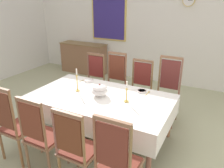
% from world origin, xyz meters
% --- Properties ---
extents(ground, '(7.78, 5.87, 0.04)m').
position_xyz_m(ground, '(0.00, 0.00, -0.02)').
color(ground, '#AAAE89').
extents(back_wall, '(7.78, 0.08, 3.55)m').
position_xyz_m(back_wall, '(0.00, 2.98, 1.78)').
color(back_wall, silver).
rests_on(back_wall, ground).
extents(dining_table, '(2.19, 1.24, 0.75)m').
position_xyz_m(dining_table, '(0.00, -0.07, 0.68)').
color(dining_table, olive).
rests_on(dining_table, ground).
extents(tablecloth, '(2.21, 1.26, 0.33)m').
position_xyz_m(tablecloth, '(0.00, -0.07, 0.67)').
color(tablecloth, white).
rests_on(tablecloth, dining_table).
extents(chair_south_a, '(0.44, 0.42, 1.17)m').
position_xyz_m(chair_south_a, '(-0.79, -1.09, 0.59)').
color(chair_south_a, '#855D48').
rests_on(chair_south_a, ground).
extents(chair_north_a, '(0.44, 0.42, 1.10)m').
position_xyz_m(chair_north_a, '(-0.79, 0.96, 0.57)').
color(chair_north_a, brown).
rests_on(chair_north_a, ground).
extents(chair_south_b, '(0.44, 0.42, 1.11)m').
position_xyz_m(chair_south_b, '(-0.28, -1.09, 0.57)').
color(chair_south_b, brown).
rests_on(chair_south_b, ground).
extents(chair_north_b, '(0.44, 0.42, 1.18)m').
position_xyz_m(chair_north_b, '(-0.28, 0.96, 0.59)').
color(chair_north_b, brown).
rests_on(chair_north_b, ground).
extents(chair_south_c, '(0.44, 0.42, 1.09)m').
position_xyz_m(chair_south_c, '(0.27, -1.09, 0.57)').
color(chair_south_c, brown).
rests_on(chair_south_c, ground).
extents(chair_north_c, '(0.44, 0.42, 1.10)m').
position_xyz_m(chair_north_c, '(0.27, 0.96, 0.57)').
color(chair_north_c, brown).
rests_on(chair_north_c, ground).
extents(chair_south_d, '(0.44, 0.42, 1.16)m').
position_xyz_m(chair_south_d, '(0.80, -1.09, 0.59)').
color(chair_south_d, '#8A6147').
rests_on(chair_south_d, ground).
extents(chair_north_d, '(0.44, 0.42, 1.22)m').
position_xyz_m(chair_north_d, '(0.80, 0.96, 0.61)').
color(chair_north_d, brown).
rests_on(chair_north_d, ground).
extents(soup_tureen, '(0.26, 0.26, 0.21)m').
position_xyz_m(soup_tureen, '(-0.02, -0.07, 0.85)').
color(soup_tureen, silver).
rests_on(soup_tureen, tablecloth).
extents(candlestick_west, '(0.07, 0.07, 0.38)m').
position_xyz_m(candlestick_west, '(-0.44, -0.07, 0.91)').
color(candlestick_west, gold).
rests_on(candlestick_west, tablecloth).
extents(candlestick_east, '(0.07, 0.07, 0.33)m').
position_xyz_m(candlestick_east, '(0.44, -0.07, 0.88)').
color(candlestick_east, gold).
rests_on(candlestick_east, tablecloth).
extents(bowl_near_left, '(0.15, 0.15, 0.03)m').
position_xyz_m(bowl_near_left, '(0.52, 0.38, 0.77)').
color(bowl_near_left, silver).
rests_on(bowl_near_left, tablecloth).
extents(bowl_near_right, '(0.17, 0.17, 0.04)m').
position_xyz_m(bowl_near_right, '(-0.53, 0.40, 0.77)').
color(bowl_near_right, silver).
rests_on(bowl_near_right, tablecloth).
extents(spoon_primary, '(0.03, 0.18, 0.01)m').
position_xyz_m(spoon_primary, '(0.62, 0.41, 0.76)').
color(spoon_primary, gold).
rests_on(spoon_primary, tablecloth).
extents(spoon_secondary, '(0.06, 0.17, 0.01)m').
position_xyz_m(spoon_secondary, '(-0.64, 0.42, 0.76)').
color(spoon_secondary, gold).
rests_on(spoon_secondary, tablecloth).
extents(sideboard, '(1.44, 0.48, 0.90)m').
position_xyz_m(sideboard, '(-2.20, 2.66, 0.45)').
color(sideboard, brown).
rests_on(sideboard, ground).
extents(mounted_clock, '(0.28, 0.06, 0.28)m').
position_xyz_m(mounted_clock, '(0.67, 2.90, 2.13)').
color(mounted_clock, '#D1B251').
extents(framed_painting, '(1.07, 0.05, 1.41)m').
position_xyz_m(framed_painting, '(-1.46, 2.91, 1.73)').
color(framed_painting, '#D1B251').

